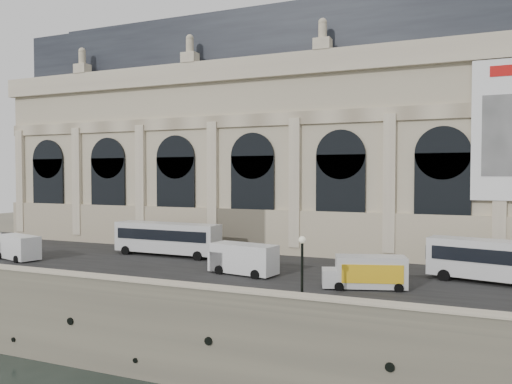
# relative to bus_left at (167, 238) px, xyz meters

# --- Properties ---
(quay) EXTENTS (160.00, 70.00, 6.00)m
(quay) POSITION_rel_bus_left_xyz_m (11.88, 18.45, -5.03)
(quay) COLOR gray
(quay) RESTS_ON ground
(street) EXTENTS (160.00, 24.00, 0.06)m
(street) POSITION_rel_bus_left_xyz_m (11.88, -2.55, -2.00)
(street) COLOR #2D2D2D
(street) RESTS_ON quay
(parapet) EXTENTS (160.00, 1.40, 1.21)m
(parapet) POSITION_rel_bus_left_xyz_m (11.88, -15.95, -1.41)
(parapet) COLOR gray
(parapet) RESTS_ON quay
(museum) EXTENTS (69.00, 18.70, 29.10)m
(museum) POSITION_rel_bus_left_xyz_m (5.90, 14.31, 11.69)
(museum) COLOR beige
(museum) RESTS_ON quay
(bus_left) EXTENTS (12.36, 3.13, 3.62)m
(bus_left) POSITION_rel_bus_left_xyz_m (0.00, 0.00, 0.00)
(bus_left) COLOR silver
(bus_left) RESTS_ON quay
(bus_right) EXTENTS (12.33, 5.16, 3.56)m
(bus_right) POSITION_rel_bus_left_xyz_m (33.02, -1.98, -0.03)
(bus_right) COLOR silver
(bus_right) RESTS_ON quay
(van_b) EXTENTS (6.14, 3.66, 2.57)m
(van_b) POSITION_rel_bus_left_xyz_m (-13.32, -7.93, -0.72)
(van_b) COLOR white
(van_b) RESTS_ON quay
(van_c) EXTENTS (6.48, 3.37, 2.75)m
(van_c) POSITION_rel_bus_left_xyz_m (11.50, -6.00, -0.63)
(van_c) COLOR silver
(van_c) RESTS_ON quay
(box_truck) EXTENTS (6.71, 3.78, 2.58)m
(box_truck) POSITION_rel_bus_left_xyz_m (22.84, -7.46, -0.73)
(box_truck) COLOR silver
(box_truck) RESTS_ON quay
(lamp_right) EXTENTS (0.49, 0.49, 4.81)m
(lamp_right) POSITION_rel_bus_left_xyz_m (19.88, -14.62, 0.36)
(lamp_right) COLOR black
(lamp_right) RESTS_ON quay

